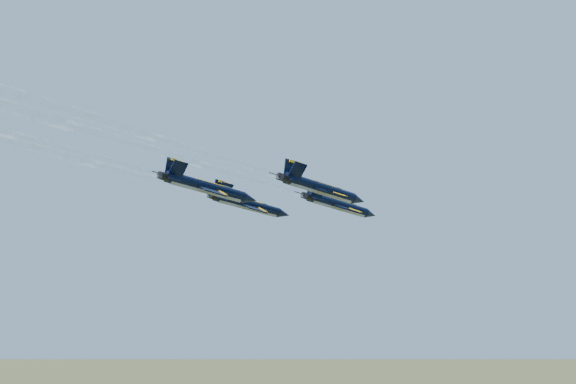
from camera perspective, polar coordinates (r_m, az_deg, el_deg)
The scene contains 4 objects.
jet_lead at distance 109.60m, azimuth 4.61°, elevation -1.18°, with size 11.86×17.01×5.28m.
jet_left at distance 109.09m, azimuth -3.47°, elevation -1.15°, with size 11.86×17.01×5.28m.
jet_right at distance 94.66m, azimuth 3.05°, elevation 0.28°, with size 11.86×17.01×5.28m.
jet_slot at distance 94.33m, azimuth -7.11°, elevation 0.38°, with size 11.86×17.01×5.28m.
Camera 1 is at (53.20, -84.32, 74.98)m, focal length 40.00 mm.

